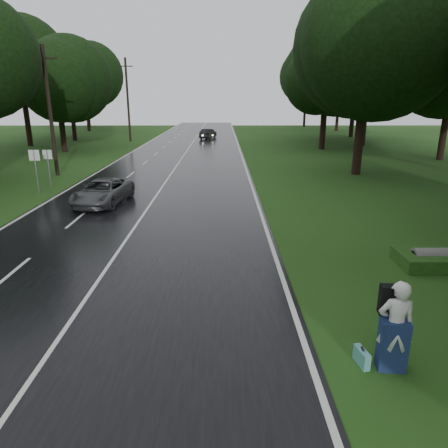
{
  "coord_description": "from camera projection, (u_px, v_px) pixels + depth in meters",
  "views": [
    {
      "loc": [
        3.9,
        -10.31,
        5.49
      ],
      "look_at": [
        3.95,
        3.94,
        1.1
      ],
      "focal_mm": 32.67,
      "sensor_mm": 36.0,
      "label": 1
    }
  ],
  "objects": [
    {
      "name": "utility_pole_far",
      "position": [
        131.0,
        141.0,
        54.82
      ],
      "size": [
        1.8,
        0.28,
        10.52
      ],
      "primitive_type": null,
      "color": "black",
      "rests_on": "ground"
    },
    {
      "name": "road_sign_a",
      "position": [
        39.0,
        194.0,
        24.64
      ],
      "size": [
        0.63,
        0.1,
        2.62
      ],
      "primitive_type": null,
      "color": "white",
      "rests_on": "ground"
    },
    {
      "name": "road_sign_b",
      "position": [
        51.0,
        187.0,
        26.37
      ],
      "size": [
        0.58,
        0.1,
        2.41
      ],
      "primitive_type": null,
      "color": "white",
      "rests_on": "ground"
    },
    {
      "name": "tree_right_e",
      "position": [
        322.0,
        149.0,
        46.33
      ],
      "size": [
        8.8,
        8.8,
        13.75
      ],
      "primitive_type": null,
      "color": "black",
      "rests_on": "ground"
    },
    {
      "name": "tree_left_e",
      "position": [
        65.0,
        152.0,
        44.06
      ],
      "size": [
        7.91,
        7.91,
        12.35
      ],
      "primitive_type": null,
      "color": "black",
      "rests_on": "ground"
    },
    {
      "name": "hitchhiker",
      "position": [
        394.0,
        329.0,
        8.42
      ],
      "size": [
        0.79,
        0.72,
        2.03
      ],
      "color": "silver",
      "rests_on": "ground"
    },
    {
      "name": "tree_right_f",
      "position": [
        322.0,
        140.0,
        56.07
      ],
      "size": [
        9.4,
        9.4,
        14.69
      ],
      "primitive_type": null,
      "color": "black",
      "rests_on": "ground"
    },
    {
      "name": "ground",
      "position": [
        84.0,
        303.0,
        11.45
      ],
      "size": [
        160.0,
        160.0,
        0.0
      ],
      "primitive_type": "plane",
      "color": "#224915",
      "rests_on": "ground"
    },
    {
      "name": "tree_left_f",
      "position": [
        75.0,
        141.0,
        55.87
      ],
      "size": [
        8.9,
        8.9,
        13.91
      ],
      "primitive_type": null,
      "color": "black",
      "rests_on": "ground"
    },
    {
      "name": "road",
      "position": [
        171.0,
        175.0,
        30.56
      ],
      "size": [
        12.0,
        140.0,
        0.04
      ],
      "primitive_type": "cube",
      "color": "black",
      "rests_on": "ground"
    },
    {
      "name": "lane_center",
      "position": [
        171.0,
        175.0,
        30.55
      ],
      "size": [
        0.12,
        140.0,
        0.01
      ],
      "primitive_type": "cube",
      "color": "silver",
      "rests_on": "road"
    },
    {
      "name": "far_car",
      "position": [
        208.0,
        134.0,
        58.12
      ],
      "size": [
        2.42,
        4.37,
        1.37
      ],
      "primitive_type": "imported",
      "rotation": [
        0.0,
        0.0,
        2.89
      ],
      "color": "black",
      "rests_on": "road"
    },
    {
      "name": "utility_pole_mid",
      "position": [
        58.0,
        175.0,
        30.59
      ],
      "size": [
        1.8,
        0.28,
        9.09
      ],
      "primitive_type": null,
      "color": "black",
      "rests_on": "ground"
    },
    {
      "name": "grey_car",
      "position": [
        103.0,
        192.0,
        21.98
      ],
      "size": [
        2.75,
        4.91,
        1.3
      ],
      "primitive_type": "imported",
      "rotation": [
        0.0,
        0.0,
        6.15
      ],
      "color": "#46484A",
      "rests_on": "road"
    },
    {
      "name": "tree_right_d",
      "position": [
        356.0,
        174.0,
        30.98
      ],
      "size": [
        10.04,
        10.04,
        15.68
      ],
      "primitive_type": null,
      "color": "black",
      "rests_on": "ground"
    },
    {
      "name": "culvert",
      "position": [
        430.0,
        265.0,
        14.01
      ],
      "size": [
        1.26,
        0.63,
        0.63
      ],
      "primitive_type": "cylinder",
      "rotation": [
        0.0,
        1.57,
        0.0
      ],
      "color": "slate",
      "rests_on": "ground"
    },
    {
      "name": "suitcase",
      "position": [
        362.0,
        357.0,
        8.74
      ],
      "size": [
        0.23,
        0.53,
        0.36
      ],
      "primitive_type": "cube",
      "rotation": [
        0.0,
        0.0,
        0.17
      ],
      "color": "#549EA0",
      "rests_on": "ground"
    }
  ]
}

